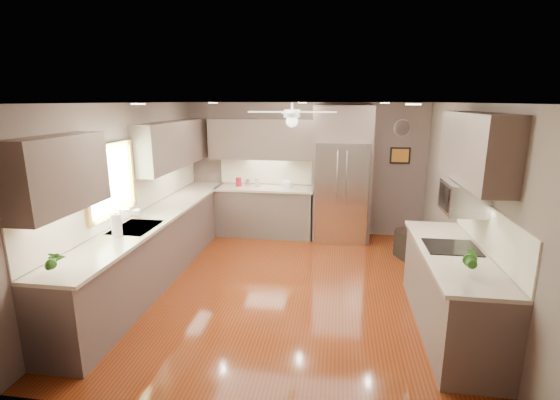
% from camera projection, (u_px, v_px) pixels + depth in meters
% --- Properties ---
extents(floor, '(5.00, 5.00, 0.00)m').
position_uv_depth(floor, '(288.00, 287.00, 5.66)').
color(floor, '#4A1F09').
rests_on(floor, ground).
extents(ceiling, '(5.00, 5.00, 0.00)m').
position_uv_depth(ceiling, '(289.00, 103.00, 5.07)').
color(ceiling, white).
rests_on(ceiling, ground).
extents(wall_back, '(4.50, 0.00, 4.50)m').
position_uv_depth(wall_back, '(305.00, 169.00, 7.77)').
color(wall_back, brown).
rests_on(wall_back, ground).
extents(wall_front, '(4.50, 0.00, 4.50)m').
position_uv_depth(wall_front, '(247.00, 280.00, 2.96)').
color(wall_front, brown).
rests_on(wall_front, ground).
extents(wall_left, '(0.00, 5.00, 5.00)m').
position_uv_depth(wall_left, '(130.00, 194.00, 5.68)').
color(wall_left, brown).
rests_on(wall_left, ground).
extents(wall_right, '(0.00, 5.00, 5.00)m').
position_uv_depth(wall_right, '(468.00, 206.00, 5.05)').
color(wall_right, brown).
rests_on(wall_right, ground).
extents(canister_a, '(0.13, 0.13, 0.17)m').
position_uv_depth(canister_a, '(239.00, 182.00, 7.72)').
color(canister_a, maroon).
rests_on(canister_a, back_run).
extents(canister_b, '(0.10, 0.10, 0.14)m').
position_uv_depth(canister_b, '(248.00, 183.00, 7.71)').
color(canister_b, silver).
rests_on(canister_b, back_run).
extents(canister_c, '(0.13, 0.13, 0.16)m').
position_uv_depth(canister_c, '(257.00, 182.00, 7.70)').
color(canister_c, '#B9AC8B').
rests_on(canister_c, back_run).
extents(soap_bottle, '(0.10, 0.10, 0.19)m').
position_uv_depth(soap_bottle, '(138.00, 212.00, 5.58)').
color(soap_bottle, white).
rests_on(soap_bottle, left_run).
extents(potted_plant_left, '(0.20, 0.17, 0.32)m').
position_uv_depth(potted_plant_left, '(52.00, 261.00, 3.72)').
color(potted_plant_left, '#2A611B').
rests_on(potted_plant_left, left_run).
extents(potted_plant_right, '(0.17, 0.14, 0.29)m').
position_uv_depth(potted_plant_right, '(471.00, 259.00, 3.79)').
color(potted_plant_right, '#2A611B').
rests_on(potted_plant_right, right_run).
extents(bowl, '(0.29, 0.29, 0.06)m').
position_uv_depth(bowl, '(287.00, 186.00, 7.58)').
color(bowl, '#B9AC8B').
rests_on(bowl, back_run).
extents(left_run, '(0.65, 4.70, 1.45)m').
position_uv_depth(left_run, '(158.00, 243.00, 5.96)').
color(left_run, brown).
rests_on(left_run, ground).
extents(back_run, '(1.85, 0.65, 1.45)m').
position_uv_depth(back_run, '(265.00, 210.00, 7.77)').
color(back_run, brown).
rests_on(back_run, ground).
extents(uppers, '(4.50, 4.70, 0.95)m').
position_uv_depth(uppers, '(245.00, 146.00, 6.00)').
color(uppers, brown).
rests_on(uppers, wall_left).
extents(window, '(0.05, 1.12, 0.92)m').
position_uv_depth(window, '(110.00, 180.00, 5.12)').
color(window, '#BFF2B2').
rests_on(window, wall_left).
extents(sink, '(0.50, 0.70, 0.32)m').
position_uv_depth(sink, '(136.00, 230.00, 5.24)').
color(sink, silver).
rests_on(sink, left_run).
extents(refrigerator, '(1.06, 0.75, 2.45)m').
position_uv_depth(refrigerator, '(342.00, 177.00, 7.35)').
color(refrigerator, silver).
rests_on(refrigerator, ground).
extents(right_run, '(0.70, 2.20, 1.45)m').
position_uv_depth(right_run, '(451.00, 289.00, 4.51)').
color(right_run, brown).
rests_on(right_run, ground).
extents(microwave, '(0.43, 0.55, 0.34)m').
position_uv_depth(microwave, '(464.00, 198.00, 4.50)').
color(microwave, silver).
rests_on(microwave, wall_right).
extents(ceiling_fan, '(1.18, 1.18, 0.32)m').
position_uv_depth(ceiling_fan, '(292.00, 116.00, 5.39)').
color(ceiling_fan, white).
rests_on(ceiling_fan, ceiling).
extents(recessed_lights, '(2.84, 3.14, 0.01)m').
position_uv_depth(recessed_lights, '(290.00, 103.00, 5.46)').
color(recessed_lights, white).
rests_on(recessed_lights, ceiling).
extents(wall_clock, '(0.30, 0.03, 0.30)m').
position_uv_depth(wall_clock, '(402.00, 128.00, 7.31)').
color(wall_clock, white).
rests_on(wall_clock, wall_back).
extents(framed_print, '(0.36, 0.03, 0.30)m').
position_uv_depth(framed_print, '(400.00, 155.00, 7.43)').
color(framed_print, black).
rests_on(framed_print, wall_back).
extents(stool, '(0.51, 0.51, 0.47)m').
position_uv_depth(stool, '(410.00, 244.00, 6.64)').
color(stool, black).
rests_on(stool, ground).
extents(paper_towel, '(0.12, 0.12, 0.30)m').
position_uv_depth(paper_towel, '(117.00, 225.00, 4.83)').
color(paper_towel, white).
rests_on(paper_towel, left_run).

